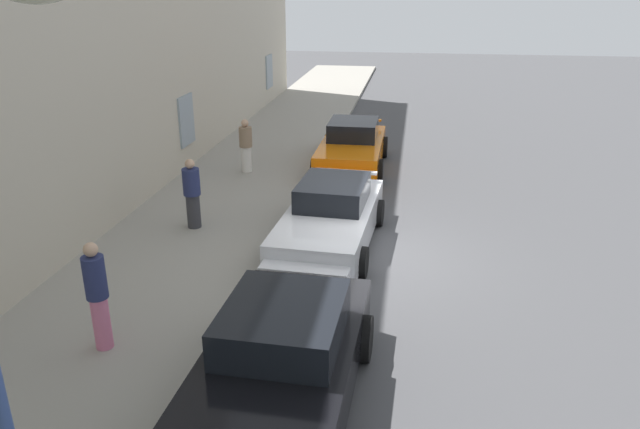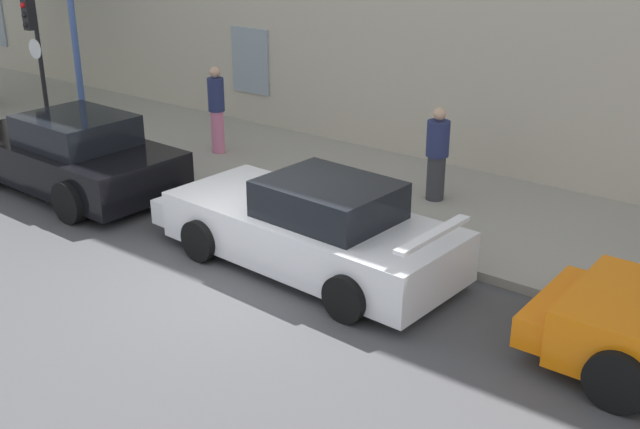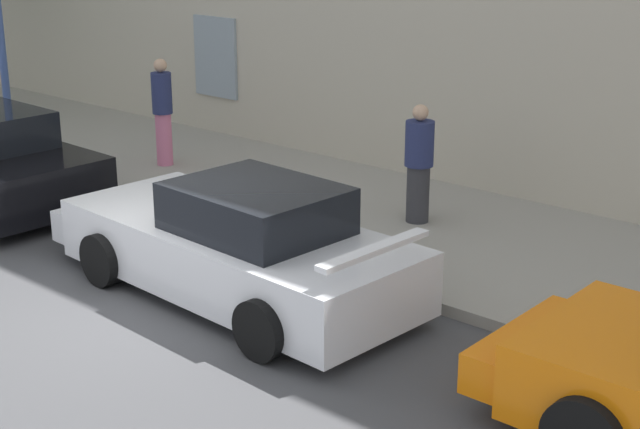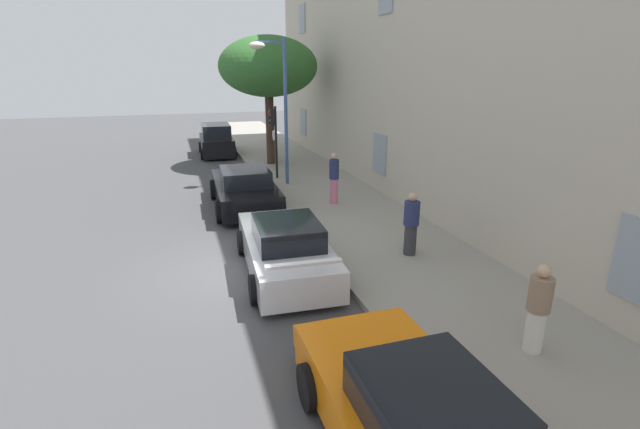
# 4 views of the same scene
# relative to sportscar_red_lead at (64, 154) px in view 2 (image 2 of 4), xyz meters

# --- Properties ---
(ground_plane) EXTENTS (80.00, 80.00, 0.00)m
(ground_plane) POSITION_rel_sportscar_red_lead_xyz_m (5.36, -0.93, -0.65)
(ground_plane) COLOR #444447
(sidewalk) EXTENTS (60.00, 4.05, 0.14)m
(sidewalk) POSITION_rel_sportscar_red_lead_xyz_m (5.36, 3.20, -0.58)
(sidewalk) COLOR gray
(sidewalk) RESTS_ON ground
(sportscar_red_lead) EXTENTS (5.13, 2.32, 1.47)m
(sportscar_red_lead) POSITION_rel_sportscar_red_lead_xyz_m (0.00, 0.00, 0.00)
(sportscar_red_lead) COLOR black
(sportscar_red_lead) RESTS_ON ground
(sportscar_yellow_flank) EXTENTS (5.00, 2.23, 1.40)m
(sportscar_yellow_flank) POSITION_rel_sportscar_red_lead_xyz_m (5.65, 0.10, -0.05)
(sportscar_yellow_flank) COLOR white
(sportscar_yellow_flank) RESTS_ON ground
(traffic_light) EXTENTS (0.44, 0.36, 3.04)m
(traffic_light) POSITION_rel_sportscar_red_lead_xyz_m (-3.37, 1.85, 1.56)
(traffic_light) COLOR black
(traffic_light) RESTS_ON sidewalk
(pedestrian_admiring) EXTENTS (0.56, 0.56, 1.65)m
(pedestrian_admiring) POSITION_rel_sportscar_red_lead_xyz_m (6.03, 3.34, 0.32)
(pedestrian_admiring) COLOR #333338
(pedestrian_admiring) RESTS_ON sidewalk
(pedestrian_bystander) EXTENTS (0.38, 0.38, 1.79)m
(pedestrian_bystander) POSITION_rel_sportscar_red_lead_xyz_m (1.05, 3.00, 0.42)
(pedestrian_bystander) COLOR pink
(pedestrian_bystander) RESTS_ON sidewalk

